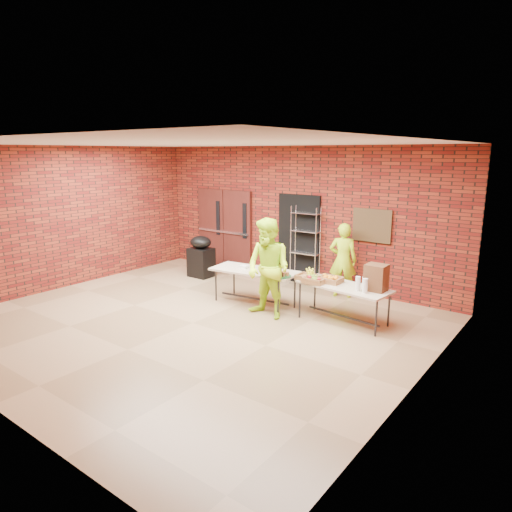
% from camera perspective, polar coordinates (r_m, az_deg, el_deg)
% --- Properties ---
extents(room, '(8.08, 7.08, 3.28)m').
position_cam_1_polar(room, '(8.07, -8.28, 2.36)').
color(room, olive).
rests_on(room, ground).
extents(double_doors, '(1.78, 0.12, 2.10)m').
position_cam_1_polar(double_doors, '(12.12, -3.98, 3.33)').
color(double_doors, '#411712').
rests_on(double_doors, room).
extents(dark_doorway, '(1.10, 0.06, 2.10)m').
position_cam_1_polar(dark_doorway, '(10.79, 5.34, 2.11)').
color(dark_doorway, black).
rests_on(dark_doorway, room).
extents(bronze_plaque, '(0.85, 0.04, 0.70)m').
position_cam_1_polar(bronze_plaque, '(9.89, 14.29, 3.72)').
color(bronze_plaque, '#42331A').
rests_on(bronze_plaque, room).
extents(wire_rack, '(0.69, 0.25, 1.86)m').
position_cam_1_polar(wire_rack, '(10.56, 6.16, 1.18)').
color(wire_rack, silver).
rests_on(wire_rack, room).
extents(table_left, '(1.85, 0.96, 0.73)m').
position_cam_1_polar(table_left, '(9.24, -0.21, -2.10)').
color(table_left, '#B7A78C').
rests_on(table_left, room).
extents(table_right, '(1.77, 0.90, 0.70)m').
position_cam_1_polar(table_right, '(8.43, 10.92, -4.02)').
color(table_right, '#B7A78C').
rests_on(table_right, room).
extents(basket_bananas, '(0.40, 0.31, 0.12)m').
position_cam_1_polar(basket_bananas, '(8.67, 6.46, -2.61)').
color(basket_bananas, '#94643B').
rests_on(basket_bananas, table_right).
extents(basket_oranges, '(0.43, 0.33, 0.13)m').
position_cam_1_polar(basket_oranges, '(8.55, 9.22, -2.89)').
color(basket_oranges, '#94643B').
rests_on(basket_oranges, table_right).
extents(basket_apples, '(0.42, 0.32, 0.13)m').
position_cam_1_polar(basket_apples, '(8.50, 7.35, -2.94)').
color(basket_apples, '#94643B').
rests_on(basket_apples, table_right).
extents(muffin_tray, '(0.45, 0.45, 0.11)m').
position_cam_1_polar(muffin_tray, '(8.73, 2.95, -2.24)').
color(muffin_tray, '#155024').
rests_on(muffin_tray, table_left).
extents(napkin_box, '(0.17, 0.11, 0.06)m').
position_cam_1_polar(napkin_box, '(9.34, -1.50, -1.37)').
color(napkin_box, white).
rests_on(napkin_box, table_left).
extents(coffee_dispenser, '(0.35, 0.32, 0.46)m').
position_cam_1_polar(coffee_dispenser, '(8.18, 14.80, -2.62)').
color(coffee_dispenser, '#53381C').
rests_on(coffee_dispenser, table_right).
extents(cup_stack_front, '(0.08, 0.08, 0.25)m').
position_cam_1_polar(cup_stack_front, '(8.12, 12.62, -3.39)').
color(cup_stack_front, white).
rests_on(cup_stack_front, table_right).
extents(cup_stack_mid, '(0.09, 0.09, 0.26)m').
position_cam_1_polar(cup_stack_mid, '(8.01, 13.47, -3.65)').
color(cup_stack_mid, white).
rests_on(cup_stack_mid, table_right).
extents(cup_stack_back, '(0.07, 0.07, 0.22)m').
position_cam_1_polar(cup_stack_back, '(8.25, 13.37, -3.30)').
color(cup_stack_back, white).
rests_on(cup_stack_back, table_right).
extents(covered_grill, '(0.57, 0.48, 1.03)m').
position_cam_1_polar(covered_grill, '(11.44, -6.89, -0.04)').
color(covered_grill, black).
rests_on(covered_grill, room).
extents(volunteer_woman, '(0.68, 0.56, 1.60)m').
position_cam_1_polar(volunteer_woman, '(9.90, 10.80, -0.51)').
color(volunteer_woman, '#BAF01A').
rests_on(volunteer_woman, room).
extents(volunteer_man, '(0.97, 0.79, 1.88)m').
position_cam_1_polar(volunteer_man, '(8.47, 1.56, -1.59)').
color(volunteer_man, '#BAF01A').
rests_on(volunteer_man, room).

